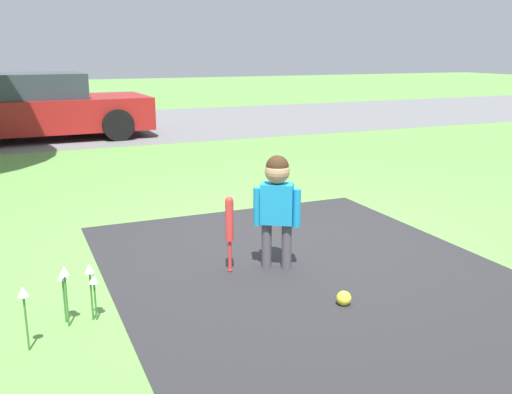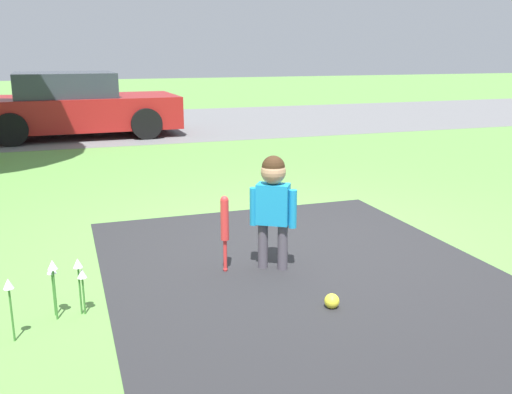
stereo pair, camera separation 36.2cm
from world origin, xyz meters
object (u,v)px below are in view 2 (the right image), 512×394
object	(u,v)px
child	(273,197)
parked_car	(74,106)
baseball_bat	(225,223)
sports_ball	(332,301)

from	to	relation	value
child	parked_car	size ratio (longest dim) A/B	0.23
baseball_bat	parked_car	xyz separation A→B (m)	(-0.84, 7.78, 0.19)
child	baseball_bat	xyz separation A→B (m)	(-0.36, 0.06, -0.19)
baseball_bat	parked_car	size ratio (longest dim) A/B	0.15
child	parked_car	world-z (taller)	parked_car
parked_car	child	bearing A→B (deg)	-82.93
baseball_bat	sports_ball	world-z (taller)	baseball_bat
sports_ball	parked_car	distance (m)	8.74
baseball_bat	sports_ball	xyz separation A→B (m)	(0.49, -0.84, -0.34)
baseball_bat	child	bearing A→B (deg)	-8.78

